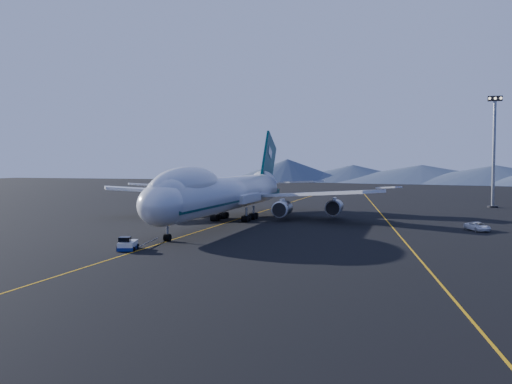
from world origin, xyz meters
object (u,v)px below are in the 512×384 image
(boeing_747, at_px, (226,193))
(pushback_tug, at_px, (128,246))
(service_van, at_px, (478,226))
(floodlight_mast, at_px, (494,151))

(boeing_747, distance_m, pushback_tug, 35.94)
(pushback_tug, height_order, service_van, pushback_tug)
(floodlight_mast, bearing_deg, service_van, -99.01)
(boeing_747, height_order, floodlight_mast, floodlight_mast)
(pushback_tug, distance_m, service_van, 58.89)
(service_van, bearing_deg, pushback_tug, -168.79)
(boeing_747, height_order, pushback_tug, boeing_747)
(pushback_tug, height_order, floodlight_mast, floodlight_mast)
(boeing_747, distance_m, floodlight_mast, 76.65)
(pushback_tug, bearing_deg, floodlight_mast, 41.33)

